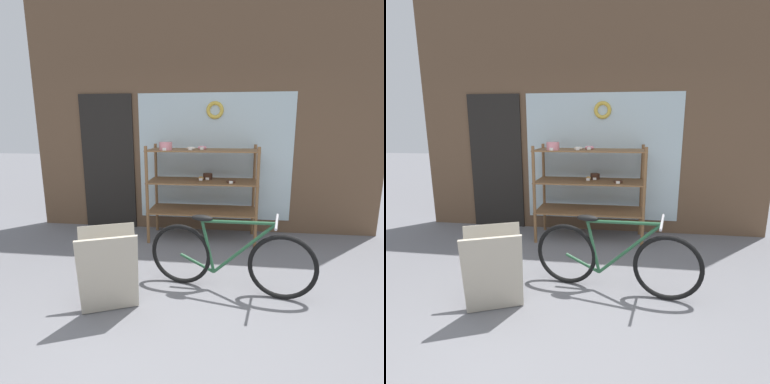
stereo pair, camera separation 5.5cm
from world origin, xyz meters
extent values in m
plane|color=slate|center=(0.00, 0.00, 0.00)|extent=(30.00, 30.00, 0.00)
cube|color=brown|center=(0.00, 2.65, 1.99)|extent=(5.30, 0.08, 3.99)
cube|color=silver|center=(0.20, 2.60, 1.15)|extent=(2.32, 0.02, 1.90)
cube|color=black|center=(-1.48, 2.60, 1.05)|extent=(0.84, 0.03, 2.10)
torus|color=gold|center=(0.20, 2.59, 1.85)|extent=(0.26, 0.06, 0.26)
cylinder|color=brown|center=(-0.68, 1.95, 0.68)|extent=(0.04, 0.04, 1.36)
cylinder|color=brown|center=(0.80, 1.95, 0.68)|extent=(0.04, 0.04, 1.36)
cylinder|color=brown|center=(-0.68, 2.49, 0.68)|extent=(0.04, 0.04, 1.36)
cylinder|color=brown|center=(0.80, 2.49, 0.68)|extent=(0.04, 0.04, 1.36)
cube|color=brown|center=(0.06, 2.22, 0.43)|extent=(1.53, 0.58, 0.02)
cube|color=brown|center=(0.06, 2.22, 0.86)|extent=(1.53, 0.58, 0.02)
cube|color=brown|center=(0.06, 2.22, 1.29)|extent=(1.53, 0.58, 0.02)
ellipsoid|color=tan|center=(0.03, 2.26, 0.89)|extent=(0.08, 0.07, 0.06)
cube|color=white|center=(0.03, 2.21, 0.88)|extent=(0.05, 0.00, 0.04)
cylinder|color=#422619|center=(0.12, 2.35, 0.91)|extent=(0.14, 0.14, 0.08)
cube|color=white|center=(0.12, 2.28, 0.88)|extent=(0.05, 0.00, 0.04)
torus|color=beige|center=(-0.10, 2.17, 1.32)|extent=(0.12, 0.12, 0.04)
cube|color=white|center=(-0.10, 2.10, 1.32)|extent=(0.05, 0.00, 0.04)
torus|color=#4C2D1E|center=(0.46, 2.11, 0.88)|extent=(0.13, 0.13, 0.03)
cube|color=white|center=(0.46, 2.04, 0.88)|extent=(0.05, 0.00, 0.04)
cylinder|color=pink|center=(-0.44, 2.07, 1.36)|extent=(0.17, 0.17, 0.11)
cube|color=white|center=(-0.44, 1.98, 1.32)|extent=(0.05, 0.00, 0.04)
torus|color=pink|center=(0.04, 2.27, 1.33)|extent=(0.13, 0.13, 0.04)
cube|color=white|center=(0.04, 2.20, 1.32)|extent=(0.05, 0.00, 0.04)
torus|color=black|center=(-0.05, 0.91, 0.32)|extent=(0.64, 0.16, 0.65)
torus|color=black|center=(0.94, 0.72, 0.32)|extent=(0.64, 0.16, 0.65)
cylinder|color=#235133|center=(0.58, 0.79, 0.46)|extent=(0.60, 0.14, 0.59)
cylinder|color=#235133|center=(0.52, 0.80, 0.73)|extent=(0.70, 0.16, 0.07)
cylinder|color=#235133|center=(0.23, 0.85, 0.44)|extent=(0.16, 0.06, 0.54)
cylinder|color=#235133|center=(0.12, 0.87, 0.25)|extent=(0.37, 0.10, 0.17)
ellipsoid|color=black|center=(0.17, 0.87, 0.74)|extent=(0.23, 0.13, 0.06)
cylinder|color=#B2B2B7|center=(0.87, 0.74, 0.77)|extent=(0.11, 0.46, 0.02)
cube|color=#B2A893|center=(-0.57, 0.27, 0.38)|extent=(0.53, 0.37, 0.75)
cube|color=#B2A893|center=(-0.63, 0.43, 0.38)|extent=(0.53, 0.37, 0.75)
camera|label=1|loc=(0.42, -1.95, 1.62)|focal=28.00mm
camera|label=2|loc=(0.47, -1.94, 1.62)|focal=28.00mm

